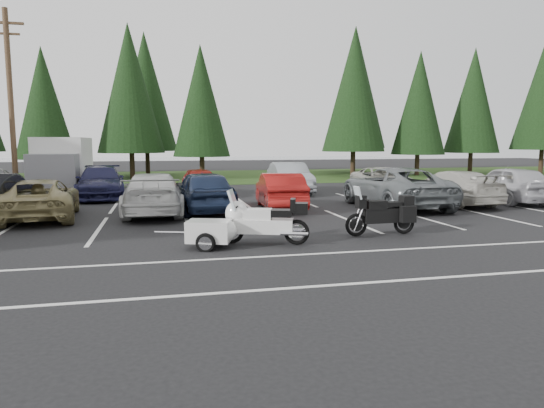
{
  "coord_description": "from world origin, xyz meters",
  "views": [
    {
      "loc": [
        -3.04,
        -14.2,
        2.61
      ],
      "look_at": [
        0.14,
        -0.5,
        0.84
      ],
      "focal_mm": 32.0,
      "sensor_mm": 36.0,
      "label": 1
    }
  ],
  "objects_px": {
    "car_far_2": "(200,182)",
    "adventure_motorcycle": "(381,210)",
    "car_near_2": "(40,199)",
    "car_near_6": "(394,187)",
    "box_truck": "(60,166)",
    "car_far_3": "(290,178)",
    "car_near_5": "(280,191)",
    "cargo_trailer": "(209,234)",
    "car_far_4": "(381,180)",
    "car_near_4": "(203,191)",
    "car_far_1": "(101,182)",
    "car_near_8": "(508,184)",
    "touring_motorcycle": "(264,217)",
    "car_near_3": "(154,194)",
    "utility_pole": "(11,100)",
    "car_near_7": "(452,187)"
  },
  "relations": [
    {
      "from": "car_near_3",
      "to": "car_far_2",
      "type": "xyz_separation_m",
      "value": [
        2.22,
        6.2,
        -0.07
      ]
    },
    {
      "from": "box_truck",
      "to": "car_far_1",
      "type": "bearing_deg",
      "value": -48.07
    },
    {
      "from": "car_far_3",
      "to": "car_far_4",
      "type": "distance_m",
      "value": 4.9
    },
    {
      "from": "car_near_7",
      "to": "car_near_5",
      "type": "bearing_deg",
      "value": -6.54
    },
    {
      "from": "car_far_1",
      "to": "adventure_motorcycle",
      "type": "bearing_deg",
      "value": -57.44
    },
    {
      "from": "car_near_3",
      "to": "car_near_6",
      "type": "distance_m",
      "value": 9.53
    },
    {
      "from": "car_far_2",
      "to": "car_near_2",
      "type": "bearing_deg",
      "value": -136.32
    },
    {
      "from": "box_truck",
      "to": "car_near_6",
      "type": "relative_size",
      "value": 0.95
    },
    {
      "from": "car_near_2",
      "to": "touring_motorcycle",
      "type": "xyz_separation_m",
      "value": [
        6.62,
        -5.88,
        0.03
      ]
    },
    {
      "from": "car_far_2",
      "to": "car_far_4",
      "type": "xyz_separation_m",
      "value": [
        9.52,
        -0.68,
        -0.02
      ]
    },
    {
      "from": "car_far_2",
      "to": "adventure_motorcycle",
      "type": "bearing_deg",
      "value": -74.16
    },
    {
      "from": "car_near_2",
      "to": "car_far_3",
      "type": "bearing_deg",
      "value": -154.04
    },
    {
      "from": "car_near_3",
      "to": "car_near_6",
      "type": "xyz_separation_m",
      "value": [
        9.53,
        -0.24,
        0.05
      ]
    },
    {
      "from": "car_far_3",
      "to": "cargo_trailer",
      "type": "relative_size",
      "value": 3.11
    },
    {
      "from": "box_truck",
      "to": "cargo_trailer",
      "type": "bearing_deg",
      "value": -67.51
    },
    {
      "from": "car_near_8",
      "to": "car_far_3",
      "type": "bearing_deg",
      "value": -33.93
    },
    {
      "from": "cargo_trailer",
      "to": "car_near_6",
      "type": "bearing_deg",
      "value": 55.01
    },
    {
      "from": "car_near_5",
      "to": "car_near_6",
      "type": "bearing_deg",
      "value": 176.87
    },
    {
      "from": "car_near_7",
      "to": "car_far_3",
      "type": "bearing_deg",
      "value": -53.34
    },
    {
      "from": "car_near_3",
      "to": "touring_motorcycle",
      "type": "relative_size",
      "value": 2.02
    },
    {
      "from": "car_far_1",
      "to": "car_near_3",
      "type": "bearing_deg",
      "value": -71.95
    },
    {
      "from": "car_near_5",
      "to": "cargo_trailer",
      "type": "bearing_deg",
      "value": 67.49
    },
    {
      "from": "car_near_2",
      "to": "car_near_6",
      "type": "xyz_separation_m",
      "value": [
        13.32,
        0.01,
        0.13
      ]
    },
    {
      "from": "car_near_4",
      "to": "car_far_1",
      "type": "height_order",
      "value": "car_near_4"
    },
    {
      "from": "car_far_2",
      "to": "car_far_4",
      "type": "distance_m",
      "value": 9.54
    },
    {
      "from": "car_near_7",
      "to": "adventure_motorcycle",
      "type": "xyz_separation_m",
      "value": [
        -6.06,
        -5.8,
        -0.01
      ]
    },
    {
      "from": "box_truck",
      "to": "car_far_3",
      "type": "relative_size",
      "value": 1.17
    },
    {
      "from": "car_near_3",
      "to": "car_near_7",
      "type": "bearing_deg",
      "value": -178.17
    },
    {
      "from": "car_far_1",
      "to": "car_far_3",
      "type": "xyz_separation_m",
      "value": [
        9.44,
        0.38,
        0.03
      ]
    },
    {
      "from": "utility_pole",
      "to": "car_near_6",
      "type": "height_order",
      "value": "utility_pole"
    },
    {
      "from": "box_truck",
      "to": "car_far_2",
      "type": "distance_m",
      "value": 7.34
    },
    {
      "from": "utility_pole",
      "to": "car_near_5",
      "type": "bearing_deg",
      "value": -33.07
    },
    {
      "from": "utility_pole",
      "to": "car_near_6",
      "type": "xyz_separation_m",
      "value": [
        16.24,
        -8.22,
        -3.88
      ]
    },
    {
      "from": "car_near_4",
      "to": "car_near_5",
      "type": "distance_m",
      "value": 3.07
    },
    {
      "from": "car_far_2",
      "to": "car_far_3",
      "type": "distance_m",
      "value": 4.71
    },
    {
      "from": "car_near_2",
      "to": "car_near_8",
      "type": "relative_size",
      "value": 1.05
    },
    {
      "from": "utility_pole",
      "to": "car_near_8",
      "type": "height_order",
      "value": "utility_pole"
    },
    {
      "from": "cargo_trailer",
      "to": "touring_motorcycle",
      "type": "bearing_deg",
      "value": 24.73
    },
    {
      "from": "car_near_7",
      "to": "car_far_2",
      "type": "bearing_deg",
      "value": -35.17
    },
    {
      "from": "car_near_7",
      "to": "car_far_4",
      "type": "xyz_separation_m",
      "value": [
        -0.66,
        5.37,
        -0.06
      ]
    },
    {
      "from": "car_near_8",
      "to": "cargo_trailer",
      "type": "height_order",
      "value": "car_near_8"
    },
    {
      "from": "touring_motorcycle",
      "to": "car_far_1",
      "type": "bearing_deg",
      "value": 132.58
    },
    {
      "from": "car_near_6",
      "to": "car_far_4",
      "type": "distance_m",
      "value": 6.17
    },
    {
      "from": "box_truck",
      "to": "car_far_3",
      "type": "bearing_deg",
      "value": -10.06
    },
    {
      "from": "adventure_motorcycle",
      "to": "car_near_2",
      "type": "bearing_deg",
      "value": 150.4
    },
    {
      "from": "car_near_5",
      "to": "car_near_8",
      "type": "height_order",
      "value": "car_near_8"
    },
    {
      "from": "car_far_3",
      "to": "touring_motorcycle",
      "type": "bearing_deg",
      "value": -105.22
    },
    {
      "from": "utility_pole",
      "to": "car_near_5",
      "type": "relative_size",
      "value": 2.06
    },
    {
      "from": "box_truck",
      "to": "car_far_2",
      "type": "height_order",
      "value": "box_truck"
    },
    {
      "from": "car_near_5",
      "to": "touring_motorcycle",
      "type": "distance_m",
      "value": 6.87
    }
  ]
}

